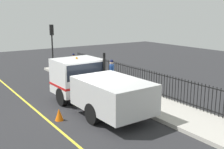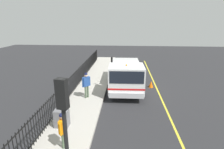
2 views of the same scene
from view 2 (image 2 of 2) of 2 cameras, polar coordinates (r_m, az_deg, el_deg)
The scene contains 10 objects.
ground_plane at distance 15.23m, azimuth 4.77°, elevation -3.92°, with size 50.86×50.86×0.00m, color #2B2B2D.
sidewalk_slab at distance 15.44m, azimuth -6.20°, elevation -3.32°, with size 2.56×23.12×0.18m, color #B7B2A8.
lane_marking at distance 15.45m, azimuth 13.93°, elevation -4.05°, with size 0.12×20.80×0.01m, color yellow.
work_truck at distance 14.28m, azimuth 4.34°, elevation 0.25°, with size 2.61×6.54×2.76m.
worker_standing at distance 12.45m, azimuth -8.18°, elevation -2.51°, with size 0.52×0.53×1.83m.
pedestrian_distant at distance 8.00m, azimuth -15.50°, elevation -15.72°, with size 0.22×0.60×1.61m.
iron_fence at distance 15.43m, azimuth -10.47°, elevation -0.45°, with size 0.04×19.68×1.37m.
traffic_light_near at distance 5.24m, azimuth -15.03°, elevation -12.64°, with size 0.33×0.26×3.77m.
utility_cabinet at distance 9.69m, azimuth -15.71°, elevation -13.24°, with size 0.70×0.50×0.91m, color slate.
traffic_cone at distance 15.32m, azimuth 12.31°, elevation -3.01°, with size 0.40×0.40×0.56m, color orange.
Camera 2 is at (0.20, 14.23, 5.40)m, focal length 28.73 mm.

